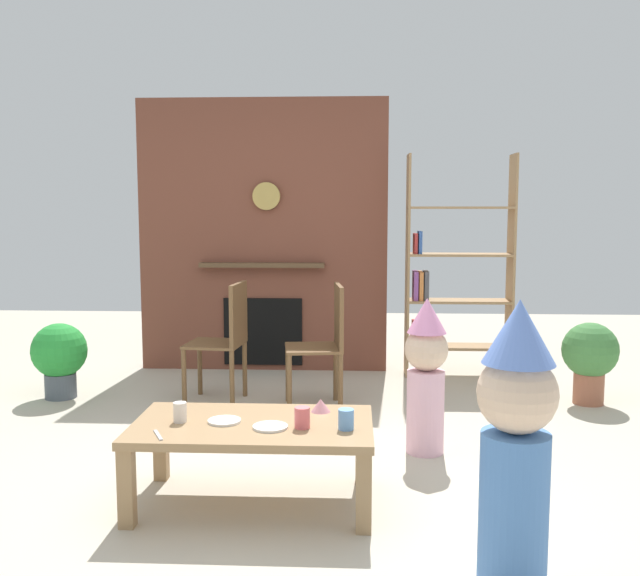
# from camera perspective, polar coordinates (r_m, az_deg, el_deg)

# --- Properties ---
(ground_plane) EXTENTS (12.00, 12.00, 0.00)m
(ground_plane) POSITION_cam_1_polar(r_m,az_deg,el_deg) (3.93, -2.55, -15.07)
(ground_plane) COLOR #BCB29E
(brick_fireplace_feature) EXTENTS (2.20, 0.28, 2.40)m
(brick_fireplace_feature) POSITION_cam_1_polar(r_m,az_deg,el_deg) (6.30, -4.61, 4.17)
(brick_fireplace_feature) COLOR brown
(brick_fireplace_feature) RESTS_ON ground_plane
(bookshelf) EXTENTS (0.90, 0.28, 1.90)m
(bookshelf) POSITION_cam_1_polar(r_m,az_deg,el_deg) (6.13, 10.52, 0.83)
(bookshelf) COLOR #9E7A51
(bookshelf) RESTS_ON ground_plane
(coffee_table) EXTENTS (1.16, 0.66, 0.41)m
(coffee_table) POSITION_cam_1_polar(r_m,az_deg,el_deg) (3.51, -5.47, -11.73)
(coffee_table) COLOR #9E7A51
(coffee_table) RESTS_ON ground_plane
(paper_cup_near_left) EXTENTS (0.07, 0.07, 0.10)m
(paper_cup_near_left) POSITION_cam_1_polar(r_m,az_deg,el_deg) (3.36, 2.13, -10.61)
(paper_cup_near_left) COLOR #669EE0
(paper_cup_near_left) RESTS_ON coffee_table
(paper_cup_near_right) EXTENTS (0.06, 0.06, 0.10)m
(paper_cup_near_right) POSITION_cam_1_polar(r_m,az_deg,el_deg) (3.53, -11.31, -9.86)
(paper_cup_near_right) COLOR silver
(paper_cup_near_right) RESTS_ON coffee_table
(paper_cup_center) EXTENTS (0.07, 0.07, 0.10)m
(paper_cup_center) POSITION_cam_1_polar(r_m,az_deg,el_deg) (3.37, -1.46, -10.48)
(paper_cup_center) COLOR #E5666B
(paper_cup_center) RESTS_ON coffee_table
(paper_plate_front) EXTENTS (0.16, 0.16, 0.01)m
(paper_plate_front) POSITION_cam_1_polar(r_m,az_deg,el_deg) (3.50, -7.77, -10.64)
(paper_plate_front) COLOR white
(paper_plate_front) RESTS_ON coffee_table
(paper_plate_rear) EXTENTS (0.17, 0.17, 0.01)m
(paper_plate_rear) POSITION_cam_1_polar(r_m,az_deg,el_deg) (3.39, -4.06, -11.18)
(paper_plate_rear) COLOR white
(paper_plate_rear) RESTS_ON coffee_table
(birthday_cake_slice) EXTENTS (0.10, 0.10, 0.07)m
(birthday_cake_slice) POSITION_cam_1_polar(r_m,az_deg,el_deg) (3.63, 0.06, -9.51)
(birthday_cake_slice) COLOR pink
(birthday_cake_slice) RESTS_ON coffee_table
(table_fork) EXTENTS (0.08, 0.14, 0.01)m
(table_fork) POSITION_cam_1_polar(r_m,az_deg,el_deg) (3.36, -13.02, -11.56)
(table_fork) COLOR silver
(table_fork) RESTS_ON coffee_table
(child_with_cone_hat) EXTENTS (0.31, 0.31, 1.11)m
(child_with_cone_hat) POSITION_cam_1_polar(r_m,az_deg,el_deg) (2.83, 15.63, -11.42)
(child_with_cone_hat) COLOR #4C7FC6
(child_with_cone_hat) RESTS_ON ground_plane
(child_in_pink) EXTENTS (0.26, 0.26, 0.93)m
(child_in_pink) POSITION_cam_1_polar(r_m,az_deg,el_deg) (4.20, 8.61, -6.73)
(child_in_pink) COLOR #EAB2C6
(child_in_pink) RESTS_ON ground_plane
(dining_chair_left) EXTENTS (0.44, 0.44, 0.90)m
(dining_chair_left) POSITION_cam_1_polar(r_m,az_deg,el_deg) (5.26, -7.60, -3.79)
(dining_chair_left) COLOR brown
(dining_chair_left) RESTS_ON ground_plane
(dining_chair_middle) EXTENTS (0.45, 0.45, 0.90)m
(dining_chair_middle) POSITION_cam_1_polar(r_m,az_deg,el_deg) (5.08, 0.49, -4.11)
(dining_chair_middle) COLOR brown
(dining_chair_middle) RESTS_ON ground_plane
(potted_plant_tall) EXTENTS (0.41, 0.41, 0.61)m
(potted_plant_tall) POSITION_cam_1_polar(r_m,az_deg,el_deg) (5.57, 21.08, -5.14)
(potted_plant_tall) COLOR #9E5B42
(potted_plant_tall) RESTS_ON ground_plane
(potted_plant_short) EXTENTS (0.42, 0.42, 0.58)m
(potted_plant_short) POSITION_cam_1_polar(r_m,az_deg,el_deg) (5.73, -20.41, -5.12)
(potted_plant_short) COLOR #4C5660
(potted_plant_short) RESTS_ON ground_plane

